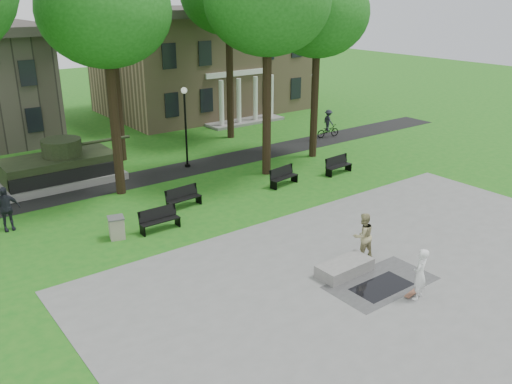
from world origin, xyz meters
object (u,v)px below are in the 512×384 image
at_px(skateboarder, 420,274).
at_px(park_bench_0, 159,219).
at_px(concrete_block, 345,268).
at_px(friend_watching, 363,236).
at_px(trash_bin, 117,227).
at_px(cyclist, 328,126).

relative_size(skateboarder, park_bench_0, 1.03).
distance_m(concrete_block, friend_watching, 1.70).
bearing_deg(concrete_block, skateboarder, -75.23).
xyz_separation_m(park_bench_0, trash_bin, (-1.83, 0.31, -0.04)).
xyz_separation_m(skateboarder, trash_bin, (-6.20, 10.71, -0.46)).
bearing_deg(skateboarder, park_bench_0, -86.29).
bearing_deg(concrete_block, park_bench_0, 115.45).
relative_size(concrete_block, park_bench_0, 1.22).
bearing_deg(trash_bin, friend_watching, -47.08).
bearing_deg(park_bench_0, trash_bin, 170.41).
xyz_separation_m(friend_watching, trash_bin, (-6.94, 7.47, -0.46)).
xyz_separation_m(concrete_block, friend_watching, (1.47, 0.51, 0.70)).
bearing_deg(park_bench_0, concrete_block, -64.53).
distance_m(skateboarder, cyclist, 21.78).
height_order(concrete_block, trash_bin, trash_bin).
xyz_separation_m(concrete_block, park_bench_0, (-3.65, 7.67, 0.28)).
bearing_deg(cyclist, trash_bin, 120.32).
distance_m(friend_watching, cyclist, 18.77).
xyz_separation_m(friend_watching, park_bench_0, (-5.11, 7.16, -0.43)).
height_order(friend_watching, park_bench_0, friend_watching).
bearing_deg(concrete_block, trash_bin, 124.48).
xyz_separation_m(skateboarder, park_bench_0, (-4.37, 10.40, -0.42)).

